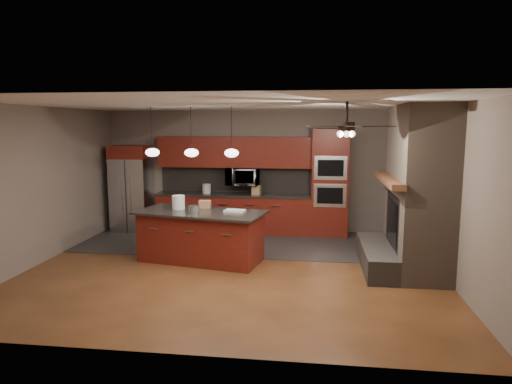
# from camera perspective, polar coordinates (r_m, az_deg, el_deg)

# --- Properties ---
(ground) EXTENTS (7.00, 7.00, 0.00)m
(ground) POSITION_cam_1_polar(r_m,az_deg,el_deg) (8.01, -2.81, -9.58)
(ground) COLOR brown
(ground) RESTS_ON ground
(ceiling) EXTENTS (7.00, 6.00, 0.02)m
(ceiling) POSITION_cam_1_polar(r_m,az_deg,el_deg) (7.62, -2.96, 10.87)
(ceiling) COLOR white
(ceiling) RESTS_ON back_wall
(back_wall) EXTENTS (7.00, 0.02, 2.80)m
(back_wall) POSITION_cam_1_polar(r_m,az_deg,el_deg) (10.64, -0.02, 2.63)
(back_wall) COLOR #73665C
(back_wall) RESTS_ON ground
(right_wall) EXTENTS (0.02, 6.00, 2.80)m
(right_wall) POSITION_cam_1_polar(r_m,az_deg,el_deg) (7.87, 23.08, -0.10)
(right_wall) COLOR #73665C
(right_wall) RESTS_ON ground
(left_wall) EXTENTS (0.02, 6.00, 2.80)m
(left_wall) POSITION_cam_1_polar(r_m,az_deg,el_deg) (8.99, -25.40, 0.75)
(left_wall) COLOR #73665C
(left_wall) RESTS_ON ground
(slate_tile_patch) EXTENTS (7.00, 2.40, 0.01)m
(slate_tile_patch) POSITION_cam_1_polar(r_m,az_deg,el_deg) (9.71, -0.93, -6.31)
(slate_tile_patch) COLOR #2E2B29
(slate_tile_patch) RESTS_ON ground
(fireplace_column) EXTENTS (1.30, 2.10, 2.80)m
(fireplace_column) POSITION_cam_1_polar(r_m,az_deg,el_deg) (8.16, 19.16, -0.34)
(fireplace_column) COLOR #736152
(fireplace_column) RESTS_ON ground
(back_cabinetry) EXTENTS (3.59, 0.64, 2.20)m
(back_cabinetry) POSITION_cam_1_polar(r_m,az_deg,el_deg) (10.52, -2.76, -0.23)
(back_cabinetry) COLOR maroon
(back_cabinetry) RESTS_ON ground
(oven_tower) EXTENTS (0.80, 0.63, 2.38)m
(oven_tower) POSITION_cam_1_polar(r_m,az_deg,el_deg) (10.27, 9.21, 1.14)
(oven_tower) COLOR maroon
(oven_tower) RESTS_ON ground
(microwave) EXTENTS (0.73, 0.41, 0.50)m
(microwave) POSITION_cam_1_polar(r_m,az_deg,el_deg) (10.44, -1.69, 1.96)
(microwave) COLOR silver
(microwave) RESTS_ON back_cabinetry
(refrigerator) EXTENTS (0.85, 0.75, 2.00)m
(refrigerator) POSITION_cam_1_polar(r_m,az_deg,el_deg) (11.06, -15.25, 0.46)
(refrigerator) COLOR silver
(refrigerator) RESTS_ON ground
(kitchen_island) EXTENTS (2.46, 1.47, 0.92)m
(kitchen_island) POSITION_cam_1_polar(r_m,az_deg,el_deg) (8.40, -6.92, -5.47)
(kitchen_island) COLOR maroon
(kitchen_island) RESTS_ON ground
(white_bucket) EXTENTS (0.29, 0.29, 0.25)m
(white_bucket) POSITION_cam_1_polar(r_m,az_deg,el_deg) (8.57, -9.68, -1.28)
(white_bucket) COLOR white
(white_bucket) RESTS_ON kitchen_island
(paint_can) EXTENTS (0.26, 0.26, 0.13)m
(paint_can) POSITION_cam_1_polar(r_m,az_deg,el_deg) (8.20, -7.74, -2.12)
(paint_can) COLOR silver
(paint_can) RESTS_ON kitchen_island
(paint_tray) EXTENTS (0.39, 0.29, 0.04)m
(paint_tray) POSITION_cam_1_polar(r_m,az_deg,el_deg) (8.21, -2.66, -2.36)
(paint_tray) COLOR silver
(paint_tray) RESTS_ON kitchen_island
(cardboard_box) EXTENTS (0.24, 0.18, 0.14)m
(cardboard_box) POSITION_cam_1_polar(r_m,az_deg,el_deg) (8.64, -6.40, -1.52)
(cardboard_box) COLOR #9B7450
(cardboard_box) RESTS_ON kitchen_island
(counter_bucket) EXTENTS (0.25, 0.25, 0.22)m
(counter_bucket) POSITION_cam_1_polar(r_m,az_deg,el_deg) (10.59, -6.20, 0.42)
(counter_bucket) COLOR silver
(counter_bucket) RESTS_ON back_cabinetry
(counter_box) EXTENTS (0.21, 0.18, 0.21)m
(counter_box) POSITION_cam_1_polar(r_m,az_deg,el_deg) (10.33, 0.05, 0.25)
(counter_box) COLOR tan
(counter_box) RESTS_ON back_cabinetry
(pendant_left) EXTENTS (0.26, 0.26, 0.92)m
(pendant_left) POSITION_cam_1_polar(r_m,az_deg,el_deg) (8.74, -12.82, 4.88)
(pendant_left) COLOR black
(pendant_left) RESTS_ON ceiling
(pendant_center) EXTENTS (0.26, 0.26, 0.92)m
(pendant_center) POSITION_cam_1_polar(r_m,az_deg,el_deg) (8.52, -8.06, 4.91)
(pendant_center) COLOR black
(pendant_center) RESTS_ON ceiling
(pendant_right) EXTENTS (0.26, 0.26, 0.92)m
(pendant_right) POSITION_cam_1_polar(r_m,az_deg,el_deg) (8.35, -3.07, 4.92)
(pendant_right) COLOR black
(pendant_right) RESTS_ON ceiling
(ceiling_fan) EXTENTS (1.27, 1.33, 0.41)m
(ceiling_fan) POSITION_cam_1_polar(r_m,az_deg,el_deg) (6.71, 11.25, 8.13)
(ceiling_fan) COLOR black
(ceiling_fan) RESTS_ON ceiling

